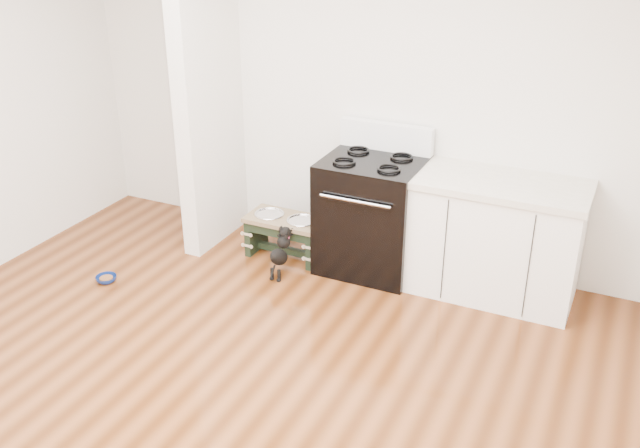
# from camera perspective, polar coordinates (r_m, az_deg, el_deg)

# --- Properties ---
(ground) EXTENTS (5.00, 5.00, 0.00)m
(ground) POSITION_cam_1_polar(r_m,az_deg,el_deg) (4.38, -10.07, -15.06)
(ground) COLOR #4A230D
(ground) RESTS_ON ground
(room_shell) EXTENTS (5.00, 5.00, 5.00)m
(room_shell) POSITION_cam_1_polar(r_m,az_deg,el_deg) (3.56, -12.03, 5.25)
(room_shell) COLOR silver
(room_shell) RESTS_ON ground
(partition_wall) EXTENTS (0.15, 0.80, 2.70)m
(partition_wall) POSITION_cam_1_polar(r_m,az_deg,el_deg) (5.93, -8.96, 10.81)
(partition_wall) COLOR silver
(partition_wall) RESTS_ON ground
(oven_range) EXTENTS (0.76, 0.69, 1.14)m
(oven_range) POSITION_cam_1_polar(r_m,az_deg,el_deg) (5.64, 4.14, 0.87)
(oven_range) COLOR black
(oven_range) RESTS_ON ground
(cabinet_run) EXTENTS (1.24, 0.64, 0.91)m
(cabinet_run) POSITION_cam_1_polar(r_m,az_deg,el_deg) (5.43, 13.86, -1.14)
(cabinet_run) COLOR white
(cabinet_run) RESTS_ON ground
(dog_feeder) EXTENTS (0.65, 0.35, 0.37)m
(dog_feeder) POSITION_cam_1_polar(r_m,az_deg,el_deg) (5.89, -2.79, -0.40)
(dog_feeder) COLOR black
(dog_feeder) RESTS_ON ground
(puppy) EXTENTS (0.11, 0.33, 0.39)m
(puppy) POSITION_cam_1_polar(r_m,az_deg,el_deg) (5.62, -3.16, -2.15)
(puppy) COLOR black
(puppy) RESTS_ON ground
(floor_bowl) EXTENTS (0.20, 0.20, 0.05)m
(floor_bowl) POSITION_cam_1_polar(r_m,az_deg,el_deg) (5.85, -16.72, -4.24)
(floor_bowl) COLOR navy
(floor_bowl) RESTS_ON ground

